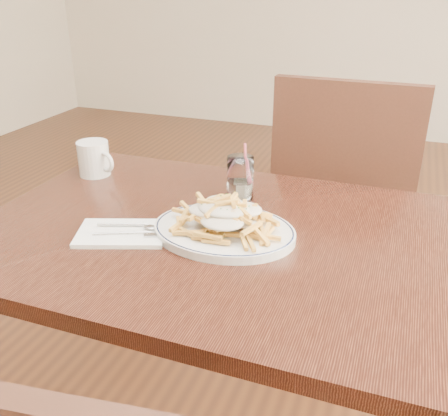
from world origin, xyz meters
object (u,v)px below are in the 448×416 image
at_px(loaded_fries, 224,212).
at_px(water_glass, 240,180).
at_px(table, 227,260).
at_px(chair_far, 343,200).
at_px(coffee_mug, 94,159).
at_px(fries_plate, 224,231).

distance_m(loaded_fries, water_glass, 0.22).
bearing_deg(water_glass, table, -80.05).
xyz_separation_m(chair_far, coffee_mug, (-0.69, -0.48, 0.23)).
distance_m(fries_plate, loaded_fries, 0.05).
bearing_deg(chair_far, water_glass, -114.91).
distance_m(chair_far, coffee_mug, 0.87).
distance_m(loaded_fries, coffee_mug, 0.55).
xyz_separation_m(table, coffee_mug, (-0.50, 0.21, 0.13)).
relative_size(table, loaded_fries, 5.14).
bearing_deg(table, chair_far, 74.35).
height_order(fries_plate, coffee_mug, coffee_mug).
distance_m(chair_far, fries_plate, 0.76).
bearing_deg(chair_far, coffee_mug, -145.21).
xyz_separation_m(loaded_fries, water_glass, (-0.04, 0.22, -0.01)).
bearing_deg(coffee_mug, chair_far, 34.79).
height_order(table, chair_far, chair_far).
height_order(chair_far, loaded_fries, chair_far).
xyz_separation_m(fries_plate, loaded_fries, (0.00, 0.00, 0.05)).
bearing_deg(water_glass, loaded_fries, -80.86).
xyz_separation_m(table, fries_plate, (0.00, -0.02, 0.09)).
bearing_deg(coffee_mug, fries_plate, -24.68).
height_order(table, fries_plate, fries_plate).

